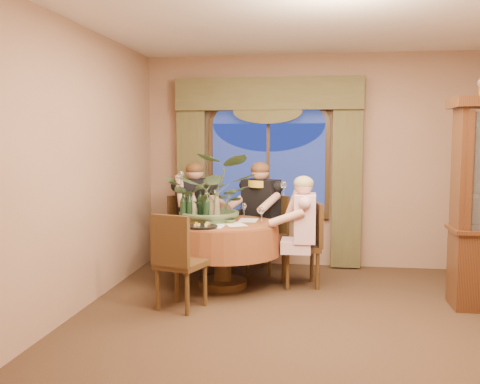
# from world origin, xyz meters

# --- Properties ---
(floor) EXTENTS (5.00, 5.00, 0.00)m
(floor) POSITION_xyz_m (0.00, 0.00, 0.00)
(floor) COLOR black
(floor) RESTS_ON ground
(wall_back) EXTENTS (4.50, 0.00, 4.50)m
(wall_back) POSITION_xyz_m (0.00, 2.50, 1.40)
(wall_back) COLOR #8D684F
(wall_back) RESTS_ON ground
(ceiling) EXTENTS (5.00, 5.00, 0.00)m
(ceiling) POSITION_xyz_m (0.00, 0.00, 2.80)
(ceiling) COLOR white
(ceiling) RESTS_ON wall_back
(window) EXTENTS (1.62, 0.10, 1.32)m
(window) POSITION_xyz_m (-0.60, 2.43, 1.30)
(window) COLOR navy
(window) RESTS_ON wall_back
(arched_transom) EXTENTS (1.60, 0.06, 0.44)m
(arched_transom) POSITION_xyz_m (-0.60, 2.43, 2.08)
(arched_transom) COLOR navy
(arched_transom) RESTS_ON wall_back
(drapery_left) EXTENTS (0.38, 0.14, 2.32)m
(drapery_left) POSITION_xyz_m (-1.63, 2.38, 1.18)
(drapery_left) COLOR #423E1F
(drapery_left) RESTS_ON floor
(drapery_right) EXTENTS (0.38, 0.14, 2.32)m
(drapery_right) POSITION_xyz_m (0.43, 2.38, 1.18)
(drapery_right) COLOR #423E1F
(drapery_right) RESTS_ON floor
(swag_valance) EXTENTS (2.45, 0.16, 0.42)m
(swag_valance) POSITION_xyz_m (-0.60, 2.35, 2.28)
(swag_valance) COLOR #423E1F
(swag_valance) RESTS_ON wall_back
(dining_table) EXTENTS (1.53, 1.53, 0.75)m
(dining_table) POSITION_xyz_m (-1.01, 1.25, 0.38)
(dining_table) COLOR maroon
(dining_table) RESTS_ON floor
(chair_right) EXTENTS (0.49, 0.49, 0.96)m
(chair_right) POSITION_xyz_m (-0.13, 1.43, 0.48)
(chair_right) COLOR black
(chair_right) RESTS_ON floor
(chair_back_right) EXTENTS (0.57, 0.57, 0.96)m
(chair_back_right) POSITION_xyz_m (-0.59, 2.03, 0.48)
(chair_back_right) COLOR black
(chair_back_right) RESTS_ON floor
(chair_back) EXTENTS (0.59, 0.59, 0.96)m
(chair_back) POSITION_xyz_m (-1.55, 1.89, 0.48)
(chair_back) COLOR black
(chair_back) RESTS_ON floor
(chair_front_left) EXTENTS (0.53, 0.53, 0.96)m
(chair_front_left) POSITION_xyz_m (-1.27, 0.42, 0.48)
(chair_front_left) COLOR black
(chair_front_left) RESTS_ON floor
(person_pink) EXTENTS (0.43, 0.47, 1.29)m
(person_pink) POSITION_xyz_m (-0.08, 1.27, 0.65)
(person_pink) COLOR beige
(person_pink) RESTS_ON floor
(person_back) EXTENTS (0.68, 0.66, 1.41)m
(person_back) POSITION_xyz_m (-1.51, 2.01, 0.70)
(person_back) COLOR black
(person_back) RESTS_ON floor
(person_scarf) EXTENTS (0.66, 0.64, 1.41)m
(person_scarf) POSITION_xyz_m (-0.65, 2.00, 0.71)
(person_scarf) COLOR black
(person_scarf) RESTS_ON floor
(stoneware_vase) EXTENTS (0.16, 0.16, 0.29)m
(stoneware_vase) POSITION_xyz_m (-1.13, 1.38, 0.90)
(stoneware_vase) COLOR #998363
(stoneware_vase) RESTS_ON dining_table
(centerpiece_plant) EXTENTS (1.06, 1.18, 0.92)m
(centerpiece_plant) POSITION_xyz_m (-1.13, 1.39, 1.41)
(centerpiece_plant) COLOR #415A38
(centerpiece_plant) RESTS_ON dining_table
(olive_bowl) EXTENTS (0.15, 0.15, 0.05)m
(olive_bowl) POSITION_xyz_m (-0.93, 1.20, 0.77)
(olive_bowl) COLOR #41532C
(olive_bowl) RESTS_ON dining_table
(cheese_platter) EXTENTS (0.33, 0.33, 0.02)m
(cheese_platter) POSITION_xyz_m (-1.15, 0.85, 0.76)
(cheese_platter) COLOR black
(cheese_platter) RESTS_ON dining_table
(wine_bottle_0) EXTENTS (0.07, 0.07, 0.33)m
(wine_bottle_0) POSITION_xyz_m (-1.38, 1.19, 0.92)
(wine_bottle_0) COLOR black
(wine_bottle_0) RESTS_ON dining_table
(wine_bottle_1) EXTENTS (0.07, 0.07, 0.33)m
(wine_bottle_1) POSITION_xyz_m (-1.45, 1.18, 0.92)
(wine_bottle_1) COLOR black
(wine_bottle_1) RESTS_ON dining_table
(wine_bottle_2) EXTENTS (0.07, 0.07, 0.33)m
(wine_bottle_2) POSITION_xyz_m (-1.36, 1.33, 0.92)
(wine_bottle_2) COLOR tan
(wine_bottle_2) RESTS_ON dining_table
(wine_bottle_3) EXTENTS (0.07, 0.07, 0.33)m
(wine_bottle_3) POSITION_xyz_m (-1.17, 1.16, 0.92)
(wine_bottle_3) COLOR black
(wine_bottle_3) RESTS_ON dining_table
(wine_bottle_4) EXTENTS (0.07, 0.07, 0.33)m
(wine_bottle_4) POSITION_xyz_m (-1.30, 1.41, 0.92)
(wine_bottle_4) COLOR black
(wine_bottle_4) RESTS_ON dining_table
(wine_bottle_5) EXTENTS (0.07, 0.07, 0.33)m
(wine_bottle_5) POSITION_xyz_m (-1.20, 1.29, 0.92)
(wine_bottle_5) COLOR tan
(wine_bottle_5) RESTS_ON dining_table
(tasting_paper_0) EXTENTS (0.32, 0.36, 0.00)m
(tasting_paper_0) POSITION_xyz_m (-0.84, 1.11, 0.75)
(tasting_paper_0) COLOR white
(tasting_paper_0) RESTS_ON dining_table
(tasting_paper_1) EXTENTS (0.21, 0.30, 0.00)m
(tasting_paper_1) POSITION_xyz_m (-0.73, 1.43, 0.75)
(tasting_paper_1) COLOR white
(tasting_paper_1) RESTS_ON dining_table
(tasting_paper_2) EXTENTS (0.23, 0.31, 0.00)m
(tasting_paper_2) POSITION_xyz_m (-1.04, 0.97, 0.75)
(tasting_paper_2) COLOR white
(tasting_paper_2) RESTS_ON dining_table
(wine_glass_person_pink) EXTENTS (0.07, 0.07, 0.18)m
(wine_glass_person_pink) POSITION_xyz_m (-0.56, 1.26, 0.84)
(wine_glass_person_pink) COLOR silver
(wine_glass_person_pink) RESTS_ON dining_table
(wine_glass_person_back) EXTENTS (0.07, 0.07, 0.18)m
(wine_glass_person_back) POSITION_xyz_m (-1.25, 1.62, 0.84)
(wine_glass_person_back) COLOR silver
(wine_glass_person_back) RESTS_ON dining_table
(wine_glass_person_scarf) EXTENTS (0.07, 0.07, 0.18)m
(wine_glass_person_scarf) POSITION_xyz_m (-0.82, 1.65, 0.84)
(wine_glass_person_scarf) COLOR silver
(wine_glass_person_scarf) RESTS_ON dining_table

